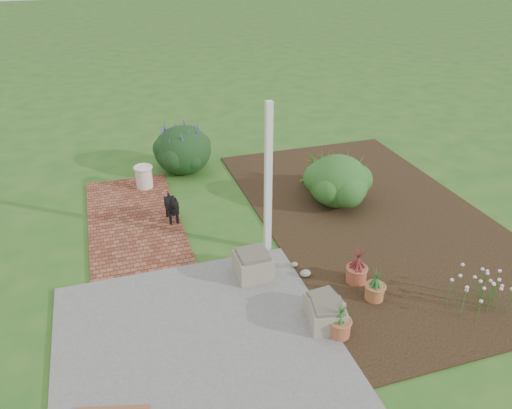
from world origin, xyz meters
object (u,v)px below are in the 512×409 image
object	(u,v)px
black_dog	(172,206)
stone_trough_near	(324,307)
evergreen_shrub	(338,180)
cream_ceramic_urn	(144,177)

from	to	relation	value
black_dog	stone_trough_near	bearing A→B (deg)	-67.54
stone_trough_near	evergreen_shrub	xyz separation A→B (m)	(1.60, 2.89, 0.34)
stone_trough_near	evergreen_shrub	world-z (taller)	evergreen_shrub
cream_ceramic_urn	evergreen_shrub	bearing A→B (deg)	-27.63
evergreen_shrub	cream_ceramic_urn	bearing A→B (deg)	152.37
stone_trough_near	cream_ceramic_urn	xyz separation A→B (m)	(-1.83, 4.69, 0.08)
cream_ceramic_urn	evergreen_shrub	world-z (taller)	evergreen_shrub
stone_trough_near	evergreen_shrub	distance (m)	3.32
stone_trough_near	cream_ceramic_urn	distance (m)	5.03
black_dog	cream_ceramic_urn	bearing A→B (deg)	98.38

